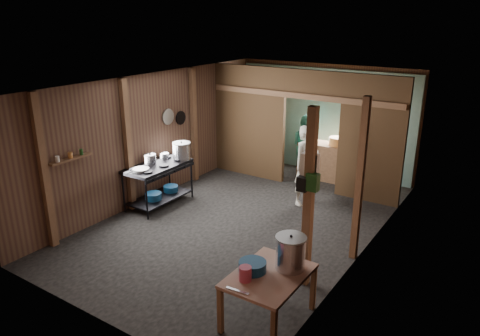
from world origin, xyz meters
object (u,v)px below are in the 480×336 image
Objects in this scene: prep_table at (269,297)px; cook at (306,166)px; stock_pot at (290,253)px; pink_bucket at (245,274)px; yellow_tub at (337,141)px; gas_range at (159,185)px; stove_pot_large at (182,151)px.

cook is at bearing 108.86° from prep_table.
stock_pot is 2.51× the size of pink_bucket.
prep_table is 5.45m from yellow_tub.
cook is at bearing -89.13° from yellow_tub.
pink_bucket is 0.54× the size of yellow_tub.
stock_pot is at bearing 59.41° from pink_bucket.
gas_range is 3.85× the size of stove_pot_large.
cook reaches higher than prep_table.
gas_range is at bearing 147.48° from pink_bucket.
yellow_tub reaches higher than prep_table.
gas_range is at bearing -126.58° from yellow_tub.
stock_pot is at bearing -136.15° from cook.
yellow_tub is 1.63m from cook.
pink_bucket is at bearing -122.55° from prep_table.
gas_range reaches higher than prep_table.
gas_range is 4.24m from stock_pot.
gas_range is 4.13m from yellow_tub.
cook is (2.46, 1.67, 0.39)m from gas_range.
yellow_tub is (-1.42, 5.00, 0.07)m from stock_pot.
pink_bucket is (3.37, -2.80, -0.26)m from stove_pot_large.
yellow_tub is at bearing 101.18° from pink_bucket.
stove_pot_large is 2.04× the size of pink_bucket.
stock_pot is 0.28× the size of cook.
cook reaches higher than gas_range.
prep_table is 0.54m from pink_bucket.
cook is at bearing 34.07° from gas_range.
stove_pot_large reaches higher than yellow_tub.
prep_table is 6.16× the size of pink_bucket.
yellow_tub is (2.44, 3.29, 0.52)m from gas_range.
pink_bucket reaches higher than prep_table.
stock_pot is (3.69, -2.26, -0.14)m from stove_pot_large.
gas_range is 3.00m from cook.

